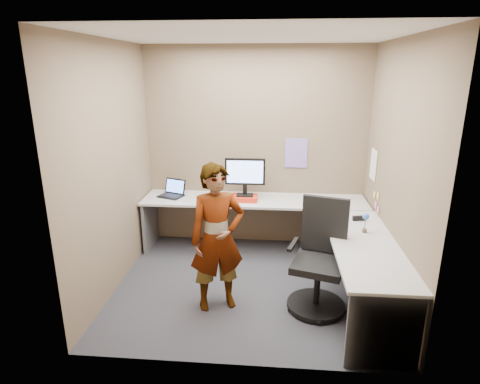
# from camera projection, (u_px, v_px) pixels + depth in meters

# --- Properties ---
(ground) EXTENTS (3.00, 3.00, 0.00)m
(ground) POSITION_uv_depth(u_px,v_px,m) (249.00, 285.00, 4.62)
(ground) COLOR #29282E
(ground) RESTS_ON ground
(wall_back) EXTENTS (3.00, 0.00, 3.00)m
(wall_back) POSITION_uv_depth(u_px,v_px,m) (256.00, 149.00, 5.46)
(wall_back) COLOR brown
(wall_back) RESTS_ON ground
(wall_right) EXTENTS (0.00, 2.70, 2.70)m
(wall_right) POSITION_uv_depth(u_px,v_px,m) (396.00, 175.00, 4.10)
(wall_right) COLOR brown
(wall_right) RESTS_ON ground
(wall_left) EXTENTS (0.00, 2.70, 2.70)m
(wall_left) POSITION_uv_depth(u_px,v_px,m) (112.00, 169.00, 4.35)
(wall_left) COLOR brown
(wall_left) RESTS_ON ground
(ceiling) EXTENTS (3.00, 3.00, 0.00)m
(ceiling) POSITION_uv_depth(u_px,v_px,m) (251.00, 35.00, 3.82)
(ceiling) COLOR white
(ceiling) RESTS_ON wall_back
(desk) EXTENTS (2.98, 2.58, 0.73)m
(desk) POSITION_uv_depth(u_px,v_px,m) (288.00, 227.00, 4.78)
(desk) COLOR #B1B1B1
(desk) RESTS_ON ground
(paper_ream) EXTENTS (0.33, 0.24, 0.07)m
(paper_ream) POSITION_uv_depth(u_px,v_px,m) (245.00, 198.00, 5.28)
(paper_ream) COLOR red
(paper_ream) RESTS_ON desk
(monitor) EXTENTS (0.52, 0.15, 0.49)m
(monitor) POSITION_uv_depth(u_px,v_px,m) (245.00, 174.00, 5.20)
(monitor) COLOR black
(monitor) RESTS_ON paper_ream
(laptop) EXTENTS (0.38, 0.36, 0.22)m
(laptop) POSITION_uv_depth(u_px,v_px,m) (173.00, 192.00, 5.46)
(laptop) COLOR black
(laptop) RESTS_ON desk
(trackball_mouse) EXTENTS (0.12, 0.08, 0.07)m
(trackball_mouse) POSITION_uv_depth(u_px,v_px,m) (238.00, 197.00, 5.35)
(trackball_mouse) COLOR #B7B7BC
(trackball_mouse) RESTS_ON desk
(origami) EXTENTS (0.10, 0.10, 0.06)m
(origami) POSITION_uv_depth(u_px,v_px,m) (222.00, 202.00, 5.14)
(origami) COLOR white
(origami) RESTS_ON desk
(stapler) EXTENTS (0.15, 0.07, 0.05)m
(stapler) POSITION_uv_depth(u_px,v_px,m) (359.00, 218.00, 4.58)
(stapler) COLOR black
(stapler) RESTS_ON desk
(flower) EXTENTS (0.07, 0.07, 0.22)m
(flower) POSITION_uv_depth(u_px,v_px,m) (365.00, 220.00, 4.21)
(flower) COLOR brown
(flower) RESTS_ON desk
(calendar_purple) EXTENTS (0.30, 0.01, 0.40)m
(calendar_purple) POSITION_uv_depth(u_px,v_px,m) (296.00, 153.00, 5.42)
(calendar_purple) COLOR #846BB7
(calendar_purple) RESTS_ON wall_back
(calendar_white) EXTENTS (0.01, 0.28, 0.38)m
(calendar_white) POSITION_uv_depth(u_px,v_px,m) (373.00, 165.00, 4.99)
(calendar_white) COLOR white
(calendar_white) RESTS_ON wall_right
(sticky_note_a) EXTENTS (0.01, 0.07, 0.07)m
(sticky_note_a) POSITION_uv_depth(u_px,v_px,m) (378.00, 196.00, 4.74)
(sticky_note_a) COLOR #F2E059
(sticky_note_a) RESTS_ON wall_right
(sticky_note_b) EXTENTS (0.01, 0.07, 0.07)m
(sticky_note_b) POSITION_uv_depth(u_px,v_px,m) (376.00, 205.00, 4.83)
(sticky_note_b) COLOR pink
(sticky_note_b) RESTS_ON wall_right
(sticky_note_c) EXTENTS (0.01, 0.07, 0.07)m
(sticky_note_c) POSITION_uv_depth(u_px,v_px,m) (378.00, 210.00, 4.72)
(sticky_note_c) COLOR pink
(sticky_note_c) RESTS_ON wall_right
(sticky_note_d) EXTENTS (0.01, 0.07, 0.07)m
(sticky_note_d) POSITION_uv_depth(u_px,v_px,m) (375.00, 195.00, 4.90)
(sticky_note_d) COLOR #F2E059
(sticky_note_d) RESTS_ON wall_right
(office_chair) EXTENTS (0.65, 0.63, 1.13)m
(office_chair) POSITION_uv_depth(u_px,v_px,m) (319.00, 266.00, 4.11)
(office_chair) COLOR black
(office_chair) RESTS_ON ground
(person) EXTENTS (0.65, 0.55, 1.53)m
(person) POSITION_uv_depth(u_px,v_px,m) (217.00, 238.00, 4.02)
(person) COLOR #999399
(person) RESTS_ON ground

